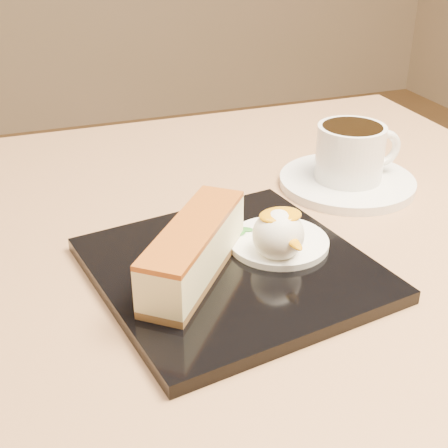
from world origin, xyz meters
name	(u,v)px	position (x,y,z in m)	size (l,w,h in m)	color
table	(234,392)	(0.00, 0.00, 0.56)	(0.80, 0.80, 0.72)	black
dessert_plate	(232,269)	(-0.01, -0.02, 0.73)	(0.22, 0.22, 0.01)	black
cheesecake	(194,250)	(-0.05, -0.02, 0.76)	(0.12, 0.14, 0.05)	brown
cream_smear	(278,242)	(0.04, 0.00, 0.73)	(0.09, 0.09, 0.01)	white
ice_cream_scoop	(278,235)	(0.03, -0.02, 0.75)	(0.04, 0.04, 0.04)	white
mango_sauce	(280,215)	(0.03, -0.02, 0.77)	(0.04, 0.03, 0.01)	orange
mint_sprig	(238,231)	(0.01, 0.02, 0.74)	(0.03, 0.02, 0.00)	#307E29
saucer	(347,182)	(0.17, 0.11, 0.72)	(0.15, 0.15, 0.01)	white
coffee_cup	(352,151)	(0.18, 0.11, 0.76)	(0.10, 0.07, 0.06)	white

